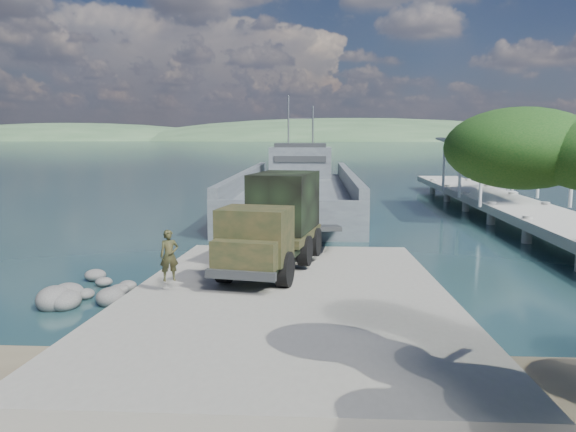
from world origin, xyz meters
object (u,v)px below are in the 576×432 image
object	(u,v)px
military_truck	(276,222)
soldier	(170,268)
sailboat_near	(507,199)
sailboat_far	(500,185)
pier	(504,194)
landing_craft	(297,197)

from	to	relation	value
military_truck	soldier	xyz separation A→B (m)	(-3.03, -3.70, -0.91)
military_truck	sailboat_near	distance (m)	30.29
military_truck	sailboat_far	xyz separation A→B (m)	(19.77, 36.91, -1.82)
pier	landing_craft	world-z (taller)	landing_craft
military_truck	sailboat_far	bearing A→B (deg)	72.66
pier	sailboat_near	xyz separation A→B (m)	(2.98, 8.52, -1.29)
pier	sailboat_far	world-z (taller)	sailboat_far
pier	sailboat_far	xyz separation A→B (m)	(6.09, 20.21, -1.21)
sailboat_near	soldier	bearing A→B (deg)	-114.97
military_truck	soldier	size ratio (longest dim) A/B	4.81
pier	landing_craft	xyz separation A→B (m)	(-13.76, 4.67, -0.81)
landing_craft	pier	bearing A→B (deg)	-19.15
pier	soldier	size ratio (longest dim) A/B	27.45
landing_craft	sailboat_near	world-z (taller)	landing_craft
landing_craft	military_truck	bearing A→B (deg)	-90.21
sailboat_near	pier	bearing A→B (deg)	-100.00
military_truck	sailboat_near	size ratio (longest dim) A/B	1.33
sailboat_near	landing_craft	bearing A→B (deg)	-157.76
pier	sailboat_near	bearing A→B (deg)	70.72
landing_craft	military_truck	distance (m)	21.41
soldier	sailboat_far	xyz separation A→B (m)	(22.80, 40.61, -0.91)
pier	sailboat_near	world-z (taller)	sailboat_near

